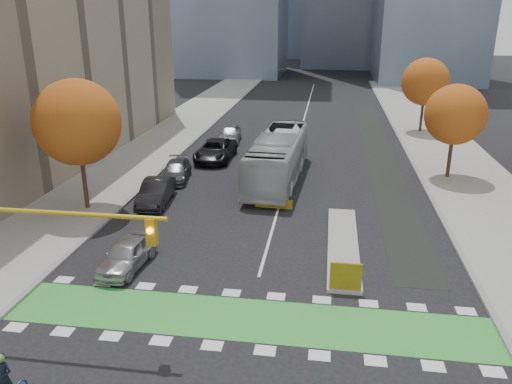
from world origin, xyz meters
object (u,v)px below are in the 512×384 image
(tree_east_near, at_px, (455,115))
(bus, at_px, (278,157))
(hazard_board, at_px, (346,276))
(parked_car_c, at_px, (176,171))
(parked_car_a, at_px, (127,254))
(tree_east_far, at_px, (425,82))
(parked_car_e, at_px, (230,134))
(tree_west, at_px, (77,122))
(parked_car_d, at_px, (215,150))
(parked_car_b, at_px, (156,192))
(traffic_signal_west, at_px, (23,238))

(tree_east_near, bearing_deg, bus, -169.96)
(hazard_board, bearing_deg, parked_car_c, 130.16)
(tree_east_near, height_order, parked_car_a, tree_east_near)
(tree_east_far, bearing_deg, parked_car_e, -159.56)
(hazard_board, xyz_separation_m, bus, (-4.63, 15.56, 0.99))
(tree_east_far, relative_size, parked_car_a, 1.82)
(tree_east_near, bearing_deg, hazard_board, -114.20)
(tree_east_near, bearing_deg, tree_west, -157.38)
(tree_east_far, distance_m, bus, 22.74)
(parked_car_d, bearing_deg, parked_car_b, -97.35)
(traffic_signal_west, height_order, parked_car_a, traffic_signal_west)
(bus, bearing_deg, tree_east_near, 13.31)
(tree_east_far, distance_m, parked_car_a, 38.35)
(tree_west, relative_size, parked_car_b, 1.72)
(parked_car_e, bearing_deg, tree_east_far, 15.73)
(parked_car_a, relative_size, parked_car_e, 0.87)
(traffic_signal_west, bearing_deg, parked_car_c, 90.91)
(tree_east_far, height_order, parked_car_e, tree_east_far)
(tree_west, height_order, bus, tree_west)
(hazard_board, bearing_deg, tree_west, 154.01)
(bus, bearing_deg, hazard_board, -70.16)
(tree_east_near, bearing_deg, parked_car_a, -137.42)
(tree_west, bearing_deg, parked_car_e, 73.79)
(parked_car_a, relative_size, parked_car_b, 0.88)
(hazard_board, bearing_deg, parked_car_d, 117.33)
(tree_east_far, xyz_separation_m, traffic_signal_west, (-20.43, -38.51, -1.21))
(bus, bearing_deg, traffic_signal_west, -106.52)
(tree_west, bearing_deg, tree_east_far, 46.70)
(hazard_board, height_order, parked_car_c, hazard_board)
(tree_east_near, xyz_separation_m, parked_car_e, (-18.50, 8.92, -4.04))
(parked_car_d, bearing_deg, bus, -38.32)
(parked_car_c, distance_m, parked_car_e, 12.34)
(tree_west, relative_size, traffic_signal_west, 0.96)
(bus, xyz_separation_m, parked_car_a, (-5.87, -14.76, -1.07))
(tree_east_near, xyz_separation_m, parked_car_b, (-20.02, -8.30, -4.08))
(bus, relative_size, parked_car_d, 2.12)
(hazard_board, distance_m, parked_car_c, 18.97)
(parked_car_a, bearing_deg, tree_east_near, 47.31)
(parked_car_c, xyz_separation_m, parked_car_d, (1.73, 5.82, 0.15))
(hazard_board, height_order, parked_car_a, hazard_board)
(tree_west, distance_m, tree_east_near, 26.01)
(hazard_board, distance_m, tree_east_near, 19.93)
(hazard_board, distance_m, bus, 16.27)
(hazard_board, xyz_separation_m, tree_east_near, (8.00, 17.80, 4.06))
(tree_east_far, height_order, parked_car_a, tree_east_far)
(parked_car_b, bearing_deg, parked_car_a, -85.16)
(parked_car_c, bearing_deg, tree_east_far, 35.28)
(bus, relative_size, parked_car_a, 3.06)
(traffic_signal_west, distance_m, parked_car_d, 25.27)
(traffic_signal_west, height_order, parked_car_b, traffic_signal_west)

